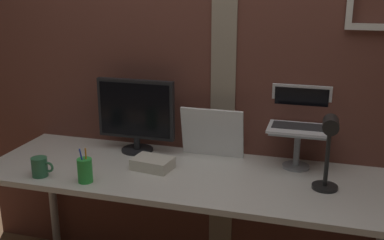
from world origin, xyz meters
TOP-DOWN VIEW (x-y plane):
  - brick_wall_back at (0.00, 0.47)m, footprint 3.05×0.16m
  - desk at (-0.06, 0.06)m, footprint 2.11×0.69m
  - monitor at (-0.42, 0.28)m, footprint 0.45×0.18m
  - laptop_stand at (0.47, 0.29)m, footprint 0.28×0.22m
  - laptop at (0.47, 0.35)m, footprint 0.31×0.25m
  - whiteboard_panel at (0.01, 0.31)m, footprint 0.34×0.07m
  - desk_lamp at (0.62, 0.01)m, footprint 0.12×0.20m
  - pen_cup at (-0.49, -0.18)m, footprint 0.07×0.07m
  - coffee_mug at (-0.74, -0.18)m, footprint 0.12×0.08m
  - paper_clutter_stack at (-0.24, 0.06)m, footprint 0.22×0.17m

SIDE VIEW (x-z plane):
  - desk at x=-0.06m, z-range 0.32..1.09m
  - paper_clutter_stack at x=-0.24m, z-range 0.77..0.83m
  - coffee_mug at x=-0.74m, z-range 0.77..0.87m
  - pen_cup at x=-0.49m, z-range 0.75..0.92m
  - whiteboard_panel at x=0.01m, z-range 0.77..1.05m
  - laptop_stand at x=0.47m, z-range 0.81..1.02m
  - monitor at x=-0.42m, z-range 0.80..1.21m
  - desk_lamp at x=0.62m, z-range 0.82..1.20m
  - laptop at x=0.47m, z-range 0.93..1.14m
  - brick_wall_back at x=0.00m, z-range 0.00..2.42m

